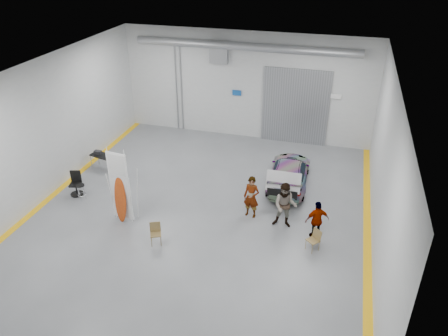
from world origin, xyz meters
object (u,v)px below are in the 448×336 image
(person_b, at_px, (285,206))
(folding_chair_far, at_px, (313,244))
(person_c, at_px, (317,220))
(folding_chair_near, at_px, (156,238))
(sedan_car, at_px, (289,172))
(surfboard_display, at_px, (121,193))
(office_chair, at_px, (77,185))
(person_a, at_px, (251,197))
(shop_stool, at_px, (81,192))
(work_table, at_px, (101,155))

(person_b, distance_m, folding_chair_far, 1.89)
(person_c, distance_m, folding_chair_near, 6.19)
(folding_chair_near, distance_m, folding_chair_far, 5.91)
(sedan_car, xyz_separation_m, surfboard_display, (-6.10, -4.80, 0.71))
(folding_chair_near, bearing_deg, surfboard_display, 126.34)
(office_chair, bearing_deg, folding_chair_near, -42.05)
(sedan_car, bearing_deg, office_chair, 19.06)
(person_a, xyz_separation_m, person_b, (1.44, -0.35, 0.06))
(person_a, distance_m, shop_stool, 7.58)
(person_a, xyz_separation_m, work_table, (-8.10, 2.02, -0.16))
(person_a, xyz_separation_m, folding_chair_far, (2.71, -1.56, -0.65))
(person_a, relative_size, work_table, 1.41)
(office_chair, bearing_deg, person_b, -15.82)
(folding_chair_near, distance_m, work_table, 6.98)
(surfboard_display, height_order, shop_stool, surfboard_display)
(folding_chair_far, xyz_separation_m, work_table, (-10.81, 3.58, 0.49))
(person_b, distance_m, folding_chair_near, 5.19)
(shop_stool, bearing_deg, office_chair, 142.71)
(sedan_car, relative_size, folding_chair_far, 5.07)
(sedan_car, distance_m, work_table, 9.29)
(folding_chair_far, xyz_separation_m, shop_stool, (-10.22, 0.76, 0.10))
(folding_chair_far, bearing_deg, office_chair, -145.10)
(person_c, height_order, folding_chair_far, person_c)
(shop_stool, bearing_deg, folding_chair_near, -24.17)
(person_a, bearing_deg, work_table, 175.45)
(sedan_car, relative_size, person_b, 2.22)
(work_table, bearing_deg, person_b, -13.92)
(sedan_car, distance_m, office_chair, 9.74)
(sedan_car, xyz_separation_m, folding_chair_far, (1.57, -4.59, -0.36))
(person_c, distance_m, office_chair, 10.71)
(person_c, distance_m, surfboard_display, 7.79)
(work_table, distance_m, office_chair, 2.51)
(person_a, relative_size, person_b, 0.94)
(sedan_car, xyz_separation_m, person_a, (-1.13, -3.02, 0.29))
(person_b, bearing_deg, work_table, 165.29)
(sedan_car, xyz_separation_m, person_b, (0.31, -3.37, 0.35))
(folding_chair_near, bearing_deg, folding_chair_far, -13.20)
(sedan_car, bearing_deg, surfboard_display, 36.25)
(sedan_car, bearing_deg, person_b, 93.28)
(surfboard_display, distance_m, work_table, 4.96)
(sedan_car, relative_size, folding_chair_near, 5.07)
(sedan_car, relative_size, surfboard_display, 1.31)
(person_b, bearing_deg, folding_chair_near, -152.32)
(person_c, xyz_separation_m, office_chair, (-10.70, 0.29, -0.33))
(person_a, relative_size, person_c, 1.13)
(folding_chair_near, xyz_separation_m, office_chair, (-4.88, 2.33, 0.22))
(folding_chair_near, bearing_deg, person_c, -5.95)
(sedan_car, relative_size, person_c, 2.67)
(folding_chair_near, bearing_deg, person_b, 3.20)
(person_c, relative_size, shop_stool, 2.20)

